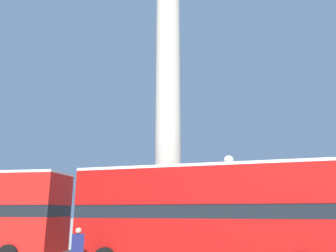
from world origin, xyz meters
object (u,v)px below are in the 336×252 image
(equestrian_statue, at_px, (315,222))
(pedestrian_near_lamp, at_px, (77,248))
(street_lamp, at_px, (230,191))
(monument_column, at_px, (168,138))
(bus_a, at_px, (201,212))

(equestrian_statue, bearing_deg, pedestrian_near_lamp, -147.94)
(equestrian_statue, xyz_separation_m, pedestrian_near_lamp, (-10.88, -12.17, -0.74))
(equestrian_statue, xyz_separation_m, street_lamp, (-5.11, -7.41, 1.66))
(street_lamp, xyz_separation_m, pedestrian_near_lamp, (-5.76, -4.76, -2.40))
(monument_column, relative_size, equestrian_statue, 3.91)
(equestrian_statue, height_order, street_lamp, equestrian_statue)
(bus_a, bearing_deg, pedestrian_near_lamp, -153.57)
(monument_column, xyz_separation_m, equestrian_statue, (8.82, 5.56, -5.06))
(monument_column, relative_size, pedestrian_near_lamp, 12.97)
(bus_a, distance_m, pedestrian_near_lamp, 5.23)
(pedestrian_near_lamp, bearing_deg, monument_column, -136.17)
(bus_a, xyz_separation_m, pedestrian_near_lamp, (-4.64, -1.98, -1.37))
(bus_a, height_order, pedestrian_near_lamp, bus_a)
(bus_a, bearing_deg, street_lamp, 71.33)
(street_lamp, relative_size, pedestrian_near_lamp, 2.92)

